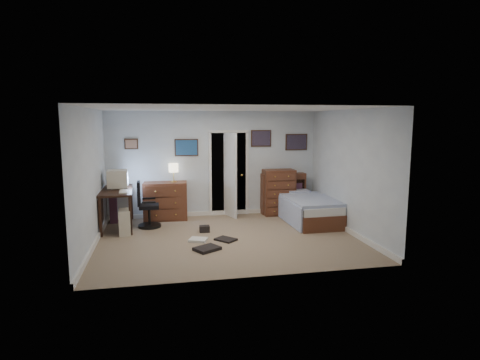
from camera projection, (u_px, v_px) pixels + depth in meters
name	position (u px, v px, depth m)	size (l,w,h in m)	color
floor	(228.00, 239.00, 7.83)	(5.00, 4.00, 0.02)	gray
computer_desk	(112.00, 199.00, 8.52)	(0.74, 1.46, 0.83)	black
crt_monitor	(118.00, 179.00, 8.63)	(0.45, 0.42, 0.40)	beige
keyboard	(123.00, 191.00, 8.21)	(0.17, 0.44, 0.03)	beige
pc_tower	(125.00, 222.00, 8.11)	(0.25, 0.47, 0.50)	beige
office_chair	(146.00, 210.00, 8.58)	(0.49, 0.50, 1.00)	black
media_stack	(113.00, 205.00, 8.94)	(0.16, 0.16, 0.82)	maroon
low_dresser	(166.00, 201.00, 9.26)	(0.99, 0.49, 0.88)	brown
table_lamp	(174.00, 168.00, 9.19)	(0.23, 0.23, 0.43)	gold
doorway	(227.00, 172.00, 9.95)	(0.96, 1.12, 2.05)	black
tall_dresser	(279.00, 192.00, 9.74)	(0.75, 0.44, 1.10)	brown
headboard_bookcase	(283.00, 192.00, 9.89)	(1.11, 0.32, 0.99)	brown
bed	(308.00, 209.00, 9.08)	(1.05, 1.90, 0.62)	brown
wall_posters	(238.00, 143.00, 9.60)	(4.38, 0.04, 0.60)	#331E11
floor_clutter	(208.00, 240.00, 7.59)	(0.96, 1.51, 0.13)	black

